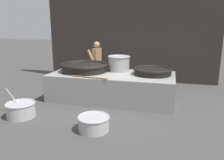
% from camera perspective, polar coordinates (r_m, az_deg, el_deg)
% --- Properties ---
extents(ground_plane, '(60.00, 60.00, 0.00)m').
position_cam_1_polar(ground_plane, '(6.83, 0.00, -4.95)').
color(ground_plane, '#474442').
extents(back_wall, '(7.00, 0.24, 4.22)m').
position_cam_1_polar(back_wall, '(9.12, 4.59, 13.17)').
color(back_wall, '#2D2826').
rests_on(back_wall, ground_plane).
extents(hearth_platform, '(3.71, 1.69, 0.81)m').
position_cam_1_polar(hearth_platform, '(6.71, 0.00, -1.68)').
color(hearth_platform, gray).
rests_on(hearth_platform, ground_plane).
extents(giant_wok_near, '(1.50, 1.50, 0.26)m').
position_cam_1_polar(giant_wok_near, '(6.99, -7.18, 3.42)').
color(giant_wok_near, black).
rests_on(giant_wok_near, hearth_platform).
extents(giant_wok_far, '(1.14, 1.14, 0.20)m').
position_cam_1_polar(giant_wok_far, '(6.57, 10.53, 2.34)').
color(giant_wok_far, black).
rests_on(giant_wok_far, hearth_platform).
extents(stock_pot, '(0.72, 0.72, 0.48)m').
position_cam_1_polar(stock_pot, '(7.00, 1.82, 4.46)').
color(stock_pot, '#9E9EA3').
rests_on(stock_pot, hearth_platform).
extents(stirring_paddle, '(1.08, 0.21, 0.04)m').
position_cam_1_polar(stirring_paddle, '(6.03, -5.45, 0.65)').
color(stirring_paddle, brown).
rests_on(stirring_paddle, hearth_platform).
extents(cook, '(0.41, 0.63, 1.68)m').
position_cam_1_polar(cook, '(8.07, -4.00, 4.55)').
color(cook, '#9E7551').
rests_on(cook, ground_plane).
extents(prep_bowl_vegetables, '(0.91, 0.72, 0.65)m').
position_cam_1_polar(prep_bowl_vegetables, '(5.89, -22.70, -7.02)').
color(prep_bowl_vegetables, '#B7B7BC').
rests_on(prep_bowl_vegetables, ground_plane).
extents(prep_bowl_meat, '(0.69, 0.69, 0.32)m').
position_cam_1_polar(prep_bowl_meat, '(4.80, -4.79, -11.02)').
color(prep_bowl_meat, '#B7B7BC').
rests_on(prep_bowl_meat, ground_plane).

